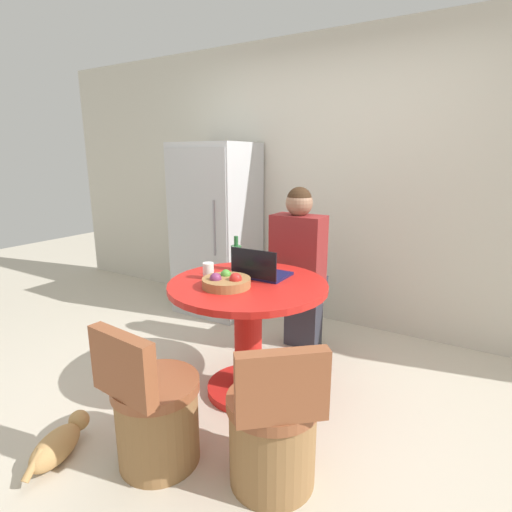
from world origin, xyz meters
The scene contains 12 objects.
ground_plane centered at (0.00, 0.00, 0.00)m, with size 12.00×12.00×0.00m, color beige.
wall_back centered at (0.00, 1.68, 1.30)m, with size 7.00×0.06×2.60m.
refrigerator centered at (-1.13, 1.31, 0.84)m, with size 0.72×0.65×1.68m.
dining_table centered at (-0.05, 0.19, 0.51)m, with size 1.01×1.01×0.78m.
chair_near_right_corner centered at (0.46, -0.41, 0.27)m, with size 0.51×0.51×0.78m.
chair_near_camera centered at (-0.12, -0.60, 0.27)m, with size 0.44×0.45×0.78m.
person_seated centered at (-0.03, 0.92, 0.73)m, with size 0.40×0.37×1.33m.
laptop centered at (-0.05, 0.33, 0.81)m, with size 0.33×0.26×0.20m.
fruit_bowl centered at (-0.12, 0.04, 0.81)m, with size 0.30×0.30×0.10m.
coffee_cup centered at (-0.32, 0.13, 0.83)m, with size 0.07×0.07×0.10m.
bottle centered at (-0.28, 0.39, 0.87)m, with size 0.07×0.07×0.24m.
cat centered at (-0.58, -0.85, 0.09)m, with size 0.24×0.45×0.17m.
Camera 1 is at (1.23, -1.85, 1.55)m, focal length 28.00 mm.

